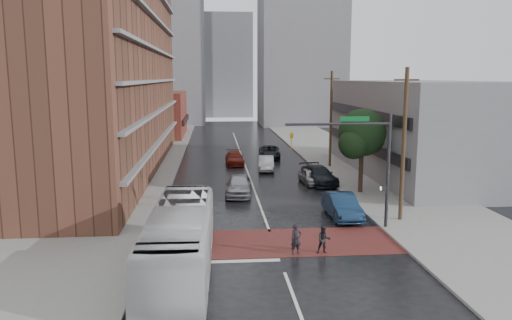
{
  "coord_description": "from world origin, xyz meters",
  "views": [
    {
      "loc": [
        -3.35,
        -26.74,
        9.38
      ],
      "look_at": [
        -0.33,
        8.38,
        3.5
      ],
      "focal_mm": 35.0,
      "sensor_mm": 36.0,
      "label": 1
    }
  ],
  "objects": [
    {
      "name": "signal_mast",
      "position": [
        5.85,
        2.5,
        4.73
      ],
      "size": [
        6.5,
        0.3,
        7.2
      ],
      "color": "#2D2D33",
      "rests_on": "ground"
    },
    {
      "name": "ground",
      "position": [
        0.0,
        0.0,
        0.0
      ],
      "size": [
        160.0,
        160.0,
        0.0
      ],
      "primitive_type": "plane",
      "color": "black",
      "rests_on": "ground"
    },
    {
      "name": "car_travel_a",
      "position": [
        -1.38,
        12.16,
        0.85
      ],
      "size": [
        2.48,
        5.14,
        1.69
      ],
      "primitive_type": "imported",
      "rotation": [
        0.0,
        0.0,
        -0.1
      ],
      "color": "#999AA0",
      "rests_on": "ground"
    },
    {
      "name": "suv_travel",
      "position": [
        3.13,
        30.36,
        0.74
      ],
      "size": [
        2.91,
        5.5,
        1.47
      ],
      "primitive_type": "imported",
      "rotation": [
        0.0,
        0.0,
        -0.09
      ],
      "color": "black",
      "rests_on": "ground"
    },
    {
      "name": "apartment_block",
      "position": [
        -14.0,
        24.0,
        14.0
      ],
      "size": [
        10.0,
        44.0,
        28.0
      ],
      "primitive_type": "cube",
      "color": "brown",
      "rests_on": "ground"
    },
    {
      "name": "car_parked_far",
      "position": [
        5.2,
        16.0,
        0.68
      ],
      "size": [
        1.93,
        4.11,
        1.36
      ],
      "primitive_type": "imported",
      "rotation": [
        0.0,
        0.0,
        0.08
      ],
      "color": "#93969A",
      "rests_on": "ground"
    },
    {
      "name": "transit_bus",
      "position": [
        -5.01,
        -3.82,
        1.68
      ],
      "size": [
        3.12,
        12.12,
        3.36
      ],
      "primitive_type": "imported",
      "rotation": [
        0.0,
        0.0,
        -0.02
      ],
      "color": "silver",
      "rests_on": "ground"
    },
    {
      "name": "sidewalk_west",
      "position": [
        -11.5,
        25.0,
        0.07
      ],
      "size": [
        9.0,
        90.0,
        0.15
      ],
      "primitive_type": "cube",
      "color": "gray",
      "rests_on": "ground"
    },
    {
      "name": "distant_tower_west",
      "position": [
        -14.0,
        78.0,
        16.0
      ],
      "size": [
        18.0,
        16.0,
        32.0
      ],
      "primitive_type": "cube",
      "color": "gray",
      "rests_on": "ground"
    },
    {
      "name": "street_tree",
      "position": [
        8.52,
        12.03,
        4.73
      ],
      "size": [
        4.2,
        4.1,
        6.9
      ],
      "color": "#332319",
      "rests_on": "ground"
    },
    {
      "name": "crosswalk",
      "position": [
        0.0,
        0.5,
        0.01
      ],
      "size": [
        14.0,
        5.0,
        0.02
      ],
      "primitive_type": "cube",
      "color": "maroon",
      "rests_on": "ground"
    },
    {
      "name": "utility_pole_near",
      "position": [
        8.8,
        4.0,
        5.14
      ],
      "size": [
        1.6,
        0.26,
        10.0
      ],
      "color": "#473321",
      "rests_on": "ground"
    },
    {
      "name": "car_parked_mid",
      "position": [
        5.91,
        16.0,
        0.78
      ],
      "size": [
        3.01,
        5.67,
        1.56
      ],
      "primitive_type": "imported",
      "rotation": [
        0.0,
        0.0,
        0.16
      ],
      "color": "black",
      "rests_on": "ground"
    },
    {
      "name": "distant_tower_east",
      "position": [
        14.0,
        72.0,
        18.0
      ],
      "size": [
        16.0,
        14.0,
        36.0
      ],
      "primitive_type": "cube",
      "color": "gray",
      "rests_on": "ground"
    },
    {
      "name": "sidewalk_east",
      "position": [
        11.5,
        25.0,
        0.07
      ],
      "size": [
        9.0,
        90.0,
        0.15
      ],
      "primitive_type": "cube",
      "color": "gray",
      "rests_on": "ground"
    },
    {
      "name": "building_east",
      "position": [
        16.5,
        20.0,
        4.5
      ],
      "size": [
        11.0,
        26.0,
        9.0
      ],
      "primitive_type": "cube",
      "color": "gray",
      "rests_on": "ground"
    },
    {
      "name": "distant_tower_center",
      "position": [
        0.0,
        95.0,
        12.0
      ],
      "size": [
        12.0,
        10.0,
        24.0
      ],
      "primitive_type": "cube",
      "color": "gray",
      "rests_on": "ground"
    },
    {
      "name": "storefront_west",
      "position": [
        -12.0,
        54.0,
        3.5
      ],
      "size": [
        8.0,
        16.0,
        7.0
      ],
      "primitive_type": "cube",
      "color": "brown",
      "rests_on": "ground"
    },
    {
      "name": "car_parked_near",
      "position": [
        5.2,
        5.2,
        0.82
      ],
      "size": [
        1.81,
        5.0,
        1.64
      ],
      "primitive_type": "imported",
      "rotation": [
        0.0,
        0.0,
        0.02
      ],
      "color": "#152C4A",
      "rests_on": "ground"
    },
    {
      "name": "car_travel_b",
      "position": [
        1.93,
        22.78,
        0.73
      ],
      "size": [
        1.9,
        4.53,
        1.45
      ],
      "primitive_type": "imported",
      "rotation": [
        0.0,
        0.0,
        -0.08
      ],
      "color": "#B1B3B9",
      "rests_on": "ground"
    },
    {
      "name": "utility_pole_far",
      "position": [
        8.8,
        24.0,
        5.14
      ],
      "size": [
        1.6,
        0.26,
        10.0
      ],
      "color": "#473321",
      "rests_on": "ground"
    },
    {
      "name": "pedestrian_b",
      "position": [
        2.46,
        -1.5,
        0.76
      ],
      "size": [
        0.77,
        0.61,
        1.52
      ],
      "primitive_type": "imported",
      "rotation": [
        0.0,
        0.0,
        -0.05
      ],
      "color": "black",
      "rests_on": "ground"
    },
    {
      "name": "pedestrian_a",
      "position": [
        0.97,
        -1.5,
        0.84
      ],
      "size": [
        0.69,
        0.54,
        1.67
      ],
      "primitive_type": "imported",
      "rotation": [
        0.0,
        0.0,
        0.25
      ],
      "color": "black",
      "rests_on": "ground"
    },
    {
      "name": "car_travel_c",
      "position": [
        -1.09,
        26.59,
        0.69
      ],
      "size": [
        2.01,
        4.77,
        1.37
      ],
      "primitive_type": "imported",
      "rotation": [
        0.0,
        0.0,
        0.02
      ],
      "color": "#66150B",
      "rests_on": "ground"
    }
  ]
}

